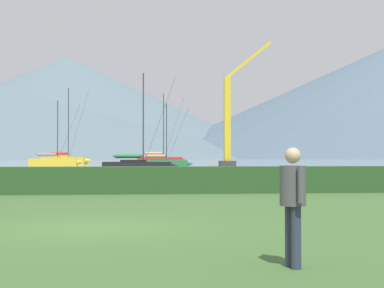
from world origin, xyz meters
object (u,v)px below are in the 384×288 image
(sailboat_slip_11, at_px, (54,161))
(sailboat_slip_12, at_px, (163,163))
(sailboat_slip_1, at_px, (138,166))
(dock_crane, at_px, (229,127))
(sailboat_slip_3, at_px, (65,160))
(person_standing_walker, at_px, (293,197))
(sailboat_slip_6, at_px, (160,160))

(sailboat_slip_11, height_order, sailboat_slip_12, sailboat_slip_11)
(sailboat_slip_1, bearing_deg, dock_crane, 67.36)
(sailboat_slip_3, distance_m, person_standing_walker, 95.42)
(sailboat_slip_1, distance_m, sailboat_slip_12, 20.17)
(sailboat_slip_11, distance_m, sailboat_slip_12, 20.08)
(sailboat_slip_3, relative_size, sailboat_slip_6, 1.08)
(sailboat_slip_6, distance_m, sailboat_slip_11, 22.24)
(sailboat_slip_3, distance_m, sailboat_slip_12, 34.22)
(sailboat_slip_1, xyz_separation_m, person_standing_walker, (1.85, -43.92, 0.39))
(sailboat_slip_1, xyz_separation_m, sailboat_slip_3, (-12.32, 50.44, 0.16))
(sailboat_slip_1, relative_size, sailboat_slip_6, 0.73)
(sailboat_slip_1, bearing_deg, sailboat_slip_3, 108.98)
(sailboat_slip_12, xyz_separation_m, dock_crane, (8.63, 2.33, 4.64))
(sailboat_slip_3, relative_size, sailboat_slip_11, 1.40)
(sailboat_slip_3, bearing_deg, sailboat_slip_12, -51.39)
(sailboat_slip_3, bearing_deg, dock_crane, -37.75)
(sailboat_slip_6, xyz_separation_m, dock_crane, (7.71, -26.49, 4.46))
(sailboat_slip_3, height_order, sailboat_slip_6, sailboat_slip_3)
(person_standing_walker, bearing_deg, sailboat_slip_3, 87.61)
(sailboat_slip_3, height_order, person_standing_walker, sailboat_slip_3)
(person_standing_walker, bearing_deg, sailboat_slip_11, 89.16)
(sailboat_slip_1, distance_m, sailboat_slip_11, 35.29)
(sailboat_slip_1, relative_size, sailboat_slip_11, 0.94)
(sailboat_slip_6, distance_m, sailboat_slip_12, 28.83)
(sailboat_slip_3, relative_size, sailboat_slip_12, 1.67)
(sailboat_slip_12, bearing_deg, sailboat_slip_3, 115.51)
(sailboat_slip_1, bearing_deg, sailboat_slip_11, 114.92)
(sailboat_slip_12, distance_m, dock_crane, 10.07)
(sailboat_slip_12, distance_m, person_standing_walker, 63.86)
(sailboat_slip_11, xyz_separation_m, dock_crane, (23.65, -10.98, 4.55))
(sailboat_slip_11, bearing_deg, dock_crane, -25.98)
(person_standing_walker, bearing_deg, sailboat_slip_6, 77.70)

